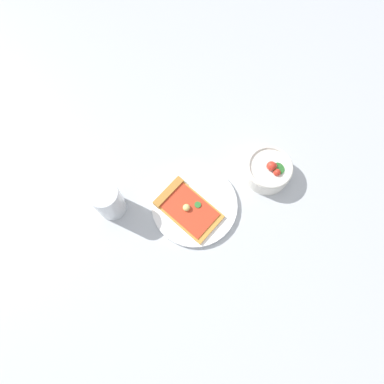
# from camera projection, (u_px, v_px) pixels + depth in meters

# --- Properties ---
(ground_plane) EXTENTS (2.40, 2.40, 0.00)m
(ground_plane) POSITION_uv_depth(u_px,v_px,m) (192.00, 192.00, 0.92)
(ground_plane) COLOR #B2B7BC
(ground_plane) RESTS_ON ground
(plate) EXTENTS (0.22, 0.22, 0.01)m
(plate) POSITION_uv_depth(u_px,v_px,m) (194.00, 205.00, 0.90)
(plate) COLOR white
(plate) RESTS_ON ground_plane
(pizza_slice_main) EXTENTS (0.16, 0.19, 0.03)m
(pizza_slice_main) POSITION_uv_depth(u_px,v_px,m) (186.00, 207.00, 0.89)
(pizza_slice_main) COLOR gold
(pizza_slice_main) RESTS_ON plate
(salad_bowl) EXTENTS (0.12, 0.12, 0.07)m
(salad_bowl) POSITION_uv_depth(u_px,v_px,m) (268.00, 170.00, 0.91)
(salad_bowl) COLOR white
(salad_bowl) RESTS_ON ground_plane
(soda_glass) EXTENTS (0.07, 0.07, 0.12)m
(soda_glass) POSITION_uv_depth(u_px,v_px,m) (108.00, 201.00, 0.85)
(soda_glass) COLOR silver
(soda_glass) RESTS_ON ground_plane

